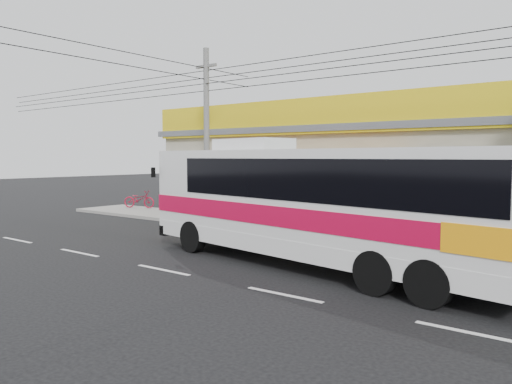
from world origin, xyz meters
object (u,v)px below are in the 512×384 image
motorbike_dark (170,201)px  coach_bus (319,199)px  motorbike_red (139,199)px  utility_pole (206,80)px

motorbike_dark → coach_bus: bearing=-92.3°
motorbike_red → motorbike_dark: motorbike_dark is taller
motorbike_red → motorbike_dark: bearing=-103.8°
motorbike_dark → utility_pole: 8.00m
utility_pole → motorbike_red: bearing=165.0°
coach_bus → motorbike_dark: 15.34m
motorbike_red → utility_pole: bearing=-127.1°
motorbike_red → motorbike_dark: size_ratio=1.14×
coach_bus → motorbike_red: 17.22m
coach_bus → utility_pole: (-8.67, 4.76, 4.60)m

